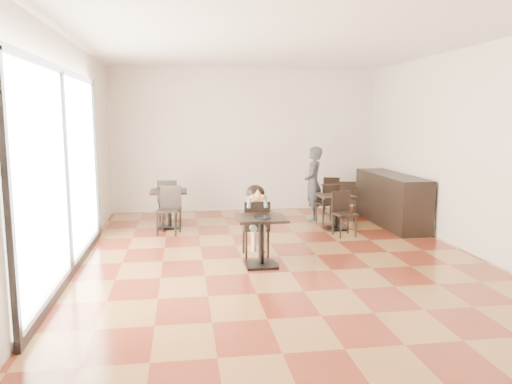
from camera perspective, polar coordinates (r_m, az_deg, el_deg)
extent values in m
cube|color=brown|center=(7.70, 2.68, -7.38)|extent=(6.00, 8.00, 0.01)
cube|color=white|center=(7.49, 2.86, 16.89)|extent=(6.00, 8.00, 0.01)
cube|color=white|center=(11.37, -1.18, 5.94)|extent=(6.00, 0.01, 3.20)
cube|color=white|center=(3.61, 15.22, 0.18)|extent=(6.00, 0.01, 3.20)
cube|color=white|center=(7.45, -20.56, 4.07)|extent=(0.01, 8.00, 3.20)
cube|color=white|center=(8.53, 23.00, 4.43)|extent=(0.01, 8.00, 3.20)
cube|color=white|center=(6.97, -21.08, 2.13)|extent=(0.04, 4.50, 2.60)
cylinder|color=black|center=(6.94, 0.73, -2.94)|extent=(0.24, 0.24, 0.01)
imported|color=#37373C|center=(10.39, 6.56, 0.98)|extent=(0.53, 0.64, 1.51)
cube|color=black|center=(10.26, 15.17, -0.81)|extent=(0.60, 2.40, 1.00)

